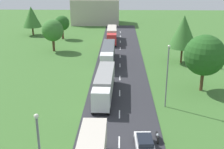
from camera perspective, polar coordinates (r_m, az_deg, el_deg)
name	(u,v)px	position (r m, az deg, el deg)	size (l,w,h in m)	color
road	(119,119)	(37.77, 1.48, -8.79)	(10.00, 140.00, 0.06)	#2B2B30
lane_marking_centre	(119,128)	(35.70, 1.46, -10.52)	(0.16, 123.09, 0.01)	white
truck_second	(104,83)	(43.61, -1.52, -1.75)	(2.82, 13.26, 3.56)	white
truck_third	(108,53)	(59.97, -0.78, 4.22)	(2.52, 14.52, 3.55)	white
truck_fourth	(112,34)	(79.10, -0.03, 8.00)	(2.72, 12.74, 3.63)	red
car_second	(145,143)	(31.57, 6.45, -13.38)	(2.09, 4.25, 1.52)	white
motorcycle_courier	(157,136)	(33.52, 8.94, -12.00)	(0.28, 1.94, 0.91)	black
lamppost_second	(167,74)	(39.90, 10.88, 0.18)	(0.36, 0.36, 8.96)	slate
tree_maple	(205,55)	(46.88, 17.86, 3.63)	(6.39, 6.39, 9.06)	#513823
tree_pine	(53,31)	(70.30, -11.67, 8.52)	(5.11, 5.11, 7.58)	#513823
tree_elm	(62,23)	(83.49, -9.85, 9.96)	(4.17, 4.17, 6.59)	#513823
tree_ash	(183,31)	(61.21, 13.95, 8.26)	(6.02, 6.02, 9.90)	#513823
tree_lime	(32,17)	(90.43, -15.62, 10.93)	(5.51, 5.51, 8.56)	#513823
distant_building	(96,11)	(108.87, -3.21, 12.40)	(16.96, 12.17, 8.97)	#B2A899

